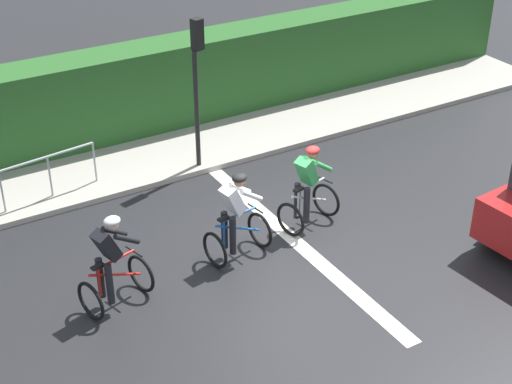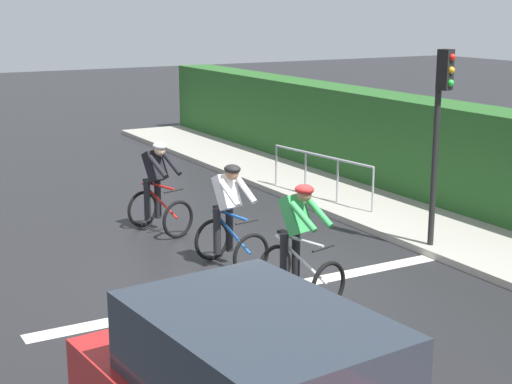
{
  "view_description": "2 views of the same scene",
  "coord_description": "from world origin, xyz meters",
  "px_view_note": "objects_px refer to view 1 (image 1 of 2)",
  "views": [
    {
      "loc": [
        -10.09,
        6.56,
        8.01
      ],
      "look_at": [
        0.34,
        0.36,
        0.98
      ],
      "focal_mm": 54.32,
      "sensor_mm": 36.0,
      "label": 1
    },
    {
      "loc": [
        -5.39,
        -9.39,
        4.01
      ],
      "look_at": [
        0.41,
        0.89,
        1.18
      ],
      "focal_mm": 54.91,
      "sensor_mm": 36.0,
      "label": 2
    }
  ],
  "objects_px": {
    "pedestrian_railing_kerbside": "(25,175)",
    "cyclist_mid": "(308,190)",
    "cyclist_second": "(236,219)",
    "traffic_light_near_crossing": "(197,72)",
    "cyclist_lead": "(112,265)"
  },
  "relations": [
    {
      "from": "cyclist_mid",
      "to": "traffic_light_near_crossing",
      "type": "height_order",
      "value": "traffic_light_near_crossing"
    },
    {
      "from": "cyclist_mid",
      "to": "pedestrian_railing_kerbside",
      "type": "xyz_separation_m",
      "value": [
        3.34,
        4.38,
        -0.03
      ]
    },
    {
      "from": "cyclist_lead",
      "to": "cyclist_mid",
      "type": "xyz_separation_m",
      "value": [
        0.41,
        -4.06,
        0.0
      ]
    },
    {
      "from": "cyclist_lead",
      "to": "traffic_light_near_crossing",
      "type": "xyz_separation_m",
      "value": [
        3.51,
        -3.38,
        1.43
      ]
    },
    {
      "from": "traffic_light_near_crossing",
      "to": "pedestrian_railing_kerbside",
      "type": "bearing_deg",
      "value": 86.28
    },
    {
      "from": "cyclist_mid",
      "to": "traffic_light_near_crossing",
      "type": "bearing_deg",
      "value": 12.5
    },
    {
      "from": "cyclist_second",
      "to": "cyclist_mid",
      "type": "height_order",
      "value": "same"
    },
    {
      "from": "pedestrian_railing_kerbside",
      "to": "cyclist_mid",
      "type": "bearing_deg",
      "value": -127.3
    },
    {
      "from": "cyclist_lead",
      "to": "cyclist_mid",
      "type": "height_order",
      "value": "same"
    },
    {
      "from": "cyclist_second",
      "to": "pedestrian_railing_kerbside",
      "type": "distance_m",
      "value": 4.46
    },
    {
      "from": "cyclist_lead",
      "to": "pedestrian_railing_kerbside",
      "type": "distance_m",
      "value": 3.76
    },
    {
      "from": "traffic_light_near_crossing",
      "to": "pedestrian_railing_kerbside",
      "type": "height_order",
      "value": "traffic_light_near_crossing"
    },
    {
      "from": "cyclist_lead",
      "to": "traffic_light_near_crossing",
      "type": "relative_size",
      "value": 0.5
    },
    {
      "from": "cyclist_second",
      "to": "traffic_light_near_crossing",
      "type": "height_order",
      "value": "traffic_light_near_crossing"
    },
    {
      "from": "cyclist_second",
      "to": "traffic_light_near_crossing",
      "type": "relative_size",
      "value": 0.5
    }
  ]
}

